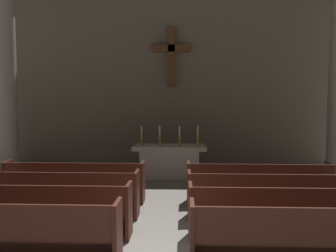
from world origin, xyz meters
TOP-DOWN VIEW (x-y plane):
  - pew_left_row_1 at (-2.13, -0.04)m, footprint 3.26×0.50m
  - pew_left_row_2 at (-2.13, 1.04)m, footprint 3.26×0.50m
  - pew_left_row_3 at (-2.13, 2.11)m, footprint 3.26×0.50m
  - pew_left_row_4 at (-2.13, 3.19)m, footprint 3.26×0.50m
  - pew_right_row_1 at (2.13, -0.04)m, footprint 3.26×0.50m
  - pew_right_row_2 at (2.13, 1.04)m, footprint 3.26×0.50m
  - pew_right_row_3 at (2.13, 2.11)m, footprint 3.26×0.50m
  - pew_right_row_4 at (2.13, 3.19)m, footprint 3.26×0.50m
  - column_left_second at (-5.01, 5.82)m, footprint 0.96×0.96m
  - altar at (0.00, 5.79)m, footprint 2.20×0.90m
  - candlestick_outer_left at (-0.85, 5.79)m, footprint 0.16×0.16m
  - candlestick_inner_left at (-0.30, 5.79)m, footprint 0.16×0.16m
  - candlestick_inner_right at (0.30, 5.79)m, footprint 0.16×0.16m
  - candlestick_outer_right at (0.85, 5.79)m, footprint 0.16×0.16m
  - apse_with_cross at (0.00, 7.76)m, footprint 11.05×0.49m

SIDE VIEW (x-z plane):
  - pew_left_row_1 at x=-2.13m, z-range 0.00..0.95m
  - pew_left_row_2 at x=-2.13m, z-range 0.00..0.95m
  - pew_left_row_3 at x=-2.13m, z-range 0.00..0.95m
  - pew_left_row_4 at x=-2.13m, z-range 0.00..0.95m
  - pew_right_row_1 at x=2.13m, z-range 0.00..0.95m
  - pew_right_row_2 at x=2.13m, z-range 0.00..0.95m
  - pew_right_row_3 at x=2.13m, z-range 0.00..0.95m
  - pew_right_row_4 at x=2.13m, z-range 0.00..0.95m
  - altar at x=0.00m, z-range 0.03..1.04m
  - candlestick_outer_left at x=-0.85m, z-range 0.90..1.48m
  - candlestick_inner_left at x=-0.30m, z-range 0.90..1.48m
  - candlestick_inner_right at x=0.30m, z-range 0.90..1.48m
  - candlestick_outer_right at x=0.85m, z-range 0.90..1.48m
  - column_left_second at x=-5.01m, z-range -0.08..5.78m
  - apse_with_cross at x=0.00m, z-range 0.00..7.00m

